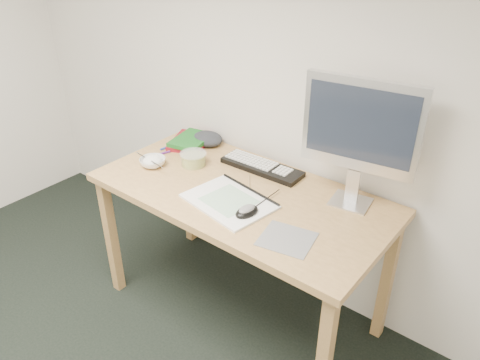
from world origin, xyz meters
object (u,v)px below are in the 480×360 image
object	(u,v)px
keyboard	(262,167)
rice_bowl	(153,162)
monitor	(361,129)
desk	(241,206)
sketchpad	(229,201)

from	to	relation	value
keyboard	rice_bowl	world-z (taller)	rice_bowl
keyboard	rice_bowl	distance (m)	0.56
monitor	rice_bowl	world-z (taller)	monitor
desk	rice_bowl	size ratio (longest dim) A/B	10.62
sketchpad	monitor	world-z (taller)	monitor
keyboard	desk	bearing A→B (deg)	-80.03
desk	keyboard	distance (m)	0.25
desk	sketchpad	xyz separation A→B (m)	(0.02, -0.11, 0.09)
monitor	rice_bowl	distance (m)	1.05
sketchpad	monitor	size ratio (longest dim) A/B	0.67
keyboard	rice_bowl	xyz separation A→B (m)	(-0.46, -0.31, 0.01)
monitor	keyboard	bearing A→B (deg)	171.00
sketchpad	desk	bearing A→B (deg)	110.24
keyboard	rice_bowl	bearing A→B (deg)	-146.73
sketchpad	keyboard	xyz separation A→B (m)	(-0.07, 0.34, 0.01)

